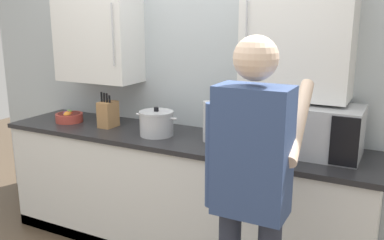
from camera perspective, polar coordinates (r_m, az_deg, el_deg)
back_wall_tiled at (r=3.27m, az=0.56°, el=7.62°), size 4.32×0.44×2.68m
counter_unit at (r=3.25m, az=-1.99°, el=-9.91°), size 2.84×0.63×0.90m
microwave_oven at (r=2.76m, az=15.58°, el=-1.30°), size 0.60×0.77×0.32m
knife_block at (r=3.39m, az=-11.29°, el=0.81°), size 0.11×0.15×0.28m
fruit_bowl at (r=3.65m, az=-16.29°, el=0.44°), size 0.22×0.22×0.10m
thermos_flask at (r=2.93m, az=2.26°, el=-0.17°), size 0.09×0.09×0.29m
stock_pot at (r=3.11m, az=-4.82°, el=-0.43°), size 0.35×0.25×0.21m
person_figure at (r=2.00m, az=8.06°, el=-8.39°), size 0.44×0.65×1.68m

